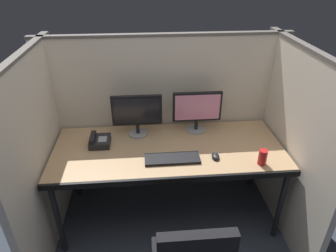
% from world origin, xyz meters
% --- Properties ---
extents(ground_plane, '(8.00, 8.00, 0.00)m').
position_xyz_m(ground_plane, '(0.00, 0.00, 0.00)').
color(ground_plane, '#383F4C').
extents(cubicle_partition_rear, '(2.21, 0.06, 1.57)m').
position_xyz_m(cubicle_partition_rear, '(0.00, 0.74, 0.79)').
color(cubicle_partition_rear, beige).
rests_on(cubicle_partition_rear, ground).
extents(cubicle_partition_left, '(0.06, 1.41, 1.57)m').
position_xyz_m(cubicle_partition_left, '(-0.99, 0.20, 0.79)').
color(cubicle_partition_left, beige).
rests_on(cubicle_partition_left, ground).
extents(cubicle_partition_right, '(0.06, 1.41, 1.57)m').
position_xyz_m(cubicle_partition_right, '(0.99, 0.20, 0.79)').
color(cubicle_partition_right, beige).
rests_on(cubicle_partition_right, ground).
extents(desk, '(1.90, 0.80, 0.74)m').
position_xyz_m(desk, '(0.00, 0.29, 0.69)').
color(desk, tan).
rests_on(desk, ground).
extents(monitor_left, '(0.43, 0.17, 0.37)m').
position_xyz_m(monitor_left, '(-0.25, 0.54, 0.96)').
color(monitor_left, gray).
rests_on(monitor_left, desk).
extents(monitor_right, '(0.43, 0.17, 0.37)m').
position_xyz_m(monitor_right, '(0.27, 0.57, 0.96)').
color(monitor_right, gray).
rests_on(monitor_right, desk).
extents(keyboard_main, '(0.43, 0.15, 0.02)m').
position_xyz_m(keyboard_main, '(0.01, 0.13, 0.75)').
color(keyboard_main, black).
rests_on(keyboard_main, desk).
extents(computer_mouse, '(0.06, 0.10, 0.04)m').
position_xyz_m(computer_mouse, '(0.36, 0.13, 0.76)').
color(computer_mouse, black).
rests_on(computer_mouse, desk).
extents(soda_can, '(0.07, 0.07, 0.12)m').
position_xyz_m(soda_can, '(0.69, 0.02, 0.80)').
color(soda_can, red).
rests_on(soda_can, desk).
extents(desk_phone, '(0.17, 0.19, 0.09)m').
position_xyz_m(desk_phone, '(-0.58, 0.40, 0.77)').
color(desk_phone, black).
rests_on(desk_phone, desk).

